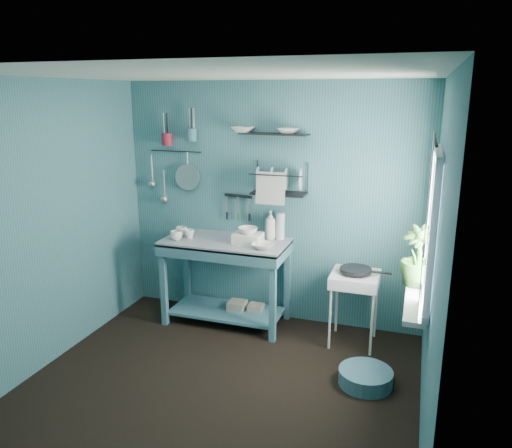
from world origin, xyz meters
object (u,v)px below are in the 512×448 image
(floor_basin, at_px, (366,377))
(storage_tin_large, at_px, (237,311))
(utensil_cup_teal, at_px, (192,135))
(colander, at_px, (188,177))
(mug_right, at_px, (182,231))
(wash_tub, at_px, (248,238))
(storage_tin_small, at_px, (256,313))
(potted_plant, at_px, (418,256))
(water_bottle, at_px, (280,226))
(work_counter, at_px, (226,281))
(soap_bottle, at_px, (270,225))
(utensil_cup_magenta, at_px, (167,139))
(mug_left, at_px, (176,236))
(frying_pan, at_px, (356,270))
(dish_rack, at_px, (279,179))
(hotplate_stand, at_px, (354,309))
(mug_mid, at_px, (189,234))

(floor_basin, bearing_deg, storage_tin_large, 151.13)
(utensil_cup_teal, distance_m, colander, 0.47)
(mug_right, relative_size, wash_tub, 0.44)
(mug_right, relative_size, floor_basin, 0.27)
(mug_right, distance_m, storage_tin_small, 1.17)
(potted_plant, distance_m, storage_tin_small, 1.94)
(water_bottle, relative_size, storage_tin_large, 1.27)
(work_counter, xyz_separation_m, soap_bottle, (0.42, 0.20, 0.60))
(utensil_cup_teal, height_order, storage_tin_large, utensil_cup_teal)
(utensil_cup_teal, distance_m, storage_tin_small, 2.01)
(utensil_cup_magenta, relative_size, floor_basin, 0.29)
(work_counter, relative_size, storage_tin_small, 6.41)
(utensil_cup_magenta, height_order, potted_plant, utensil_cup_magenta)
(work_counter, height_order, mug_left, mug_left)
(mug_right, relative_size, potted_plant, 0.24)
(potted_plant, bearing_deg, storage_tin_small, 160.90)
(frying_pan, bearing_deg, water_bottle, 161.92)
(wash_tub, distance_m, floor_basin, 1.74)
(potted_plant, bearing_deg, floor_basin, -139.63)
(soap_bottle, xyz_separation_m, utensil_cup_teal, (-0.88, 0.03, 0.89))
(utensil_cup_teal, xyz_separation_m, potted_plant, (2.34, -0.70, -0.87))
(water_bottle, height_order, colander, colander)
(wash_tub, distance_m, dish_rack, 0.67)
(wash_tub, distance_m, storage_tin_large, 0.86)
(hotplate_stand, height_order, dish_rack, dish_rack)
(mug_left, distance_m, mug_right, 0.16)
(mug_left, bearing_deg, mug_right, 97.13)
(hotplate_stand, distance_m, storage_tin_large, 1.27)
(water_bottle, bearing_deg, floor_basin, -43.27)
(water_bottle, relative_size, floor_basin, 0.62)
(water_bottle, xyz_separation_m, dish_rack, (-0.01, -0.04, 0.50))
(soap_bottle, xyz_separation_m, water_bottle, (0.10, 0.02, -0.01))
(mug_mid, xyz_separation_m, potted_plant, (2.26, -0.41, 0.13))
(potted_plant, height_order, storage_tin_small, potted_plant)
(dish_rack, xyz_separation_m, potted_plant, (1.37, -0.65, -0.46))
(dish_rack, bearing_deg, utensil_cup_teal, 174.18)
(work_counter, xyz_separation_m, wash_tub, (0.25, -0.02, 0.50))
(mug_mid, distance_m, floor_basin, 2.23)
(mug_right, distance_m, dish_rack, 1.19)
(mug_right, bearing_deg, soap_bottle, 12.26)
(utensil_cup_magenta, height_order, utensil_cup_teal, utensil_cup_teal)
(mug_mid, bearing_deg, work_counter, 8.97)
(work_counter, relative_size, colander, 4.58)
(hotplate_stand, distance_m, storage_tin_small, 1.08)
(utensil_cup_magenta, relative_size, storage_tin_large, 0.59)
(mug_mid, bearing_deg, water_bottle, 17.28)
(colander, distance_m, potted_plant, 2.56)
(storage_tin_small, relative_size, floor_basin, 0.44)
(work_counter, distance_m, dish_rack, 1.22)
(utensil_cup_teal, xyz_separation_m, storage_tin_large, (0.56, -0.18, -1.84))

